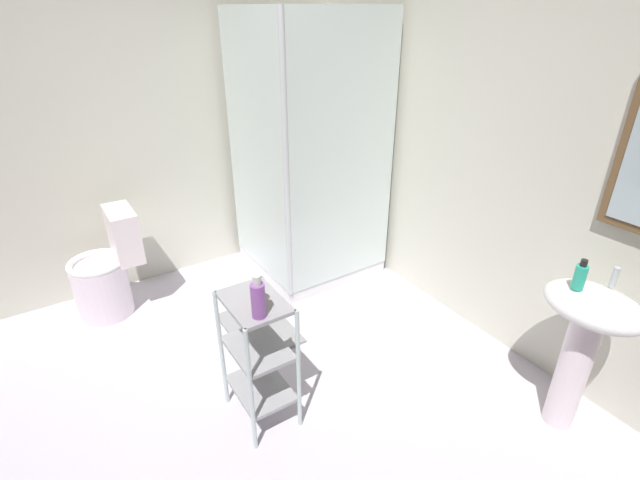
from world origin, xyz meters
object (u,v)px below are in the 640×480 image
(storage_cart, at_px, (258,350))
(conditioner_bottle_purple, at_px, (258,299))
(toilet, at_px, (107,273))
(pedestal_sink, at_px, (585,334))
(rinse_cup, at_px, (258,294))
(bath_mat, at_px, (259,328))
(shower_stall, at_px, (306,221))
(hand_soap_bottle, at_px, (580,276))

(storage_cart, relative_size, conditioner_bottle_purple, 3.46)
(toilet, bearing_deg, storage_cart, 18.05)
(pedestal_sink, bearing_deg, storage_cart, -124.83)
(rinse_cup, height_order, bath_mat, rinse_cup)
(toilet, distance_m, storage_cart, 1.53)
(toilet, relative_size, storage_cart, 1.03)
(shower_stall, relative_size, bath_mat, 3.33)
(shower_stall, distance_m, toilet, 1.50)
(pedestal_sink, bearing_deg, rinse_cup, -124.00)
(pedestal_sink, height_order, storage_cart, pedestal_sink)
(toilet, height_order, rinse_cup, rinse_cup)
(rinse_cup, bearing_deg, bath_mat, 156.66)
(bath_mat, bearing_deg, conditioner_bottle_purple, -23.34)
(hand_soap_bottle, height_order, bath_mat, hand_soap_bottle)
(shower_stall, relative_size, toilet, 2.63)
(pedestal_sink, xyz_separation_m, rinse_cup, (-0.88, -1.30, 0.21))
(shower_stall, bearing_deg, conditioner_bottle_purple, -38.69)
(hand_soap_bottle, bearing_deg, shower_stall, -172.00)
(storage_cart, xyz_separation_m, hand_soap_bottle, (0.83, 1.27, 0.44))
(rinse_cup, bearing_deg, hand_soap_bottle, 57.77)
(conditioner_bottle_purple, bearing_deg, rinse_cup, 156.64)
(shower_stall, bearing_deg, storage_cart, -40.65)
(storage_cart, bearing_deg, hand_soap_bottle, 56.87)
(storage_cart, xyz_separation_m, bath_mat, (-0.67, 0.31, -0.43))
(storage_cart, bearing_deg, rinse_cup, 11.29)
(toilet, relative_size, bath_mat, 1.27)
(rinse_cup, bearing_deg, storage_cart, -168.71)
(shower_stall, bearing_deg, hand_soap_bottle, 8.00)
(conditioner_bottle_purple, bearing_deg, shower_stall, 141.31)
(storage_cart, height_order, bath_mat, storage_cart)
(pedestal_sink, bearing_deg, toilet, -142.96)
(toilet, bearing_deg, hand_soap_bottle, 37.43)
(shower_stall, xyz_separation_m, conditioner_bottle_purple, (1.28, -1.03, 0.37))
(pedestal_sink, bearing_deg, conditioner_bottle_purple, -120.29)
(hand_soap_bottle, bearing_deg, rinse_cup, -122.23)
(hand_soap_bottle, bearing_deg, toilet, -142.57)
(hand_soap_bottle, bearing_deg, storage_cart, -123.13)
(conditioner_bottle_purple, relative_size, bath_mat, 0.36)
(pedestal_sink, xyz_separation_m, bath_mat, (-1.58, -1.00, -0.57))
(rinse_cup, bearing_deg, toilet, -162.09)
(shower_stall, relative_size, rinse_cup, 20.08)
(pedestal_sink, height_order, conditioner_bottle_purple, conditioner_bottle_purple)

